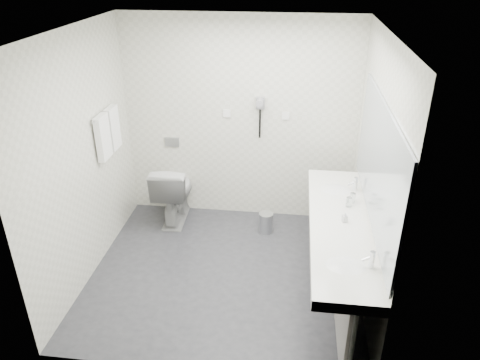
# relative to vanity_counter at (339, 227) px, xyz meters

# --- Properties ---
(floor) EXTENTS (2.80, 2.80, 0.00)m
(floor) POSITION_rel_vanity_counter_xyz_m (-1.12, 0.20, -0.80)
(floor) COLOR #2E2E34
(floor) RESTS_ON ground
(ceiling) EXTENTS (2.80, 2.80, 0.00)m
(ceiling) POSITION_rel_vanity_counter_xyz_m (-1.12, 0.20, 1.70)
(ceiling) COLOR white
(ceiling) RESTS_ON wall_back
(wall_back) EXTENTS (2.80, 0.00, 2.80)m
(wall_back) POSITION_rel_vanity_counter_xyz_m (-1.12, 1.50, 0.45)
(wall_back) COLOR silver
(wall_back) RESTS_ON floor
(wall_front) EXTENTS (2.80, 0.00, 2.80)m
(wall_front) POSITION_rel_vanity_counter_xyz_m (-1.12, -1.10, 0.45)
(wall_front) COLOR silver
(wall_front) RESTS_ON floor
(wall_left) EXTENTS (0.00, 2.60, 2.60)m
(wall_left) POSITION_rel_vanity_counter_xyz_m (-2.52, 0.20, 0.45)
(wall_left) COLOR silver
(wall_left) RESTS_ON floor
(wall_right) EXTENTS (0.00, 2.60, 2.60)m
(wall_right) POSITION_rel_vanity_counter_xyz_m (0.27, 0.20, 0.45)
(wall_right) COLOR silver
(wall_right) RESTS_ON floor
(vanity_counter) EXTENTS (0.55, 2.20, 0.10)m
(vanity_counter) POSITION_rel_vanity_counter_xyz_m (0.00, 0.00, 0.00)
(vanity_counter) COLOR white
(vanity_counter) RESTS_ON floor
(vanity_panel) EXTENTS (0.03, 2.15, 0.75)m
(vanity_panel) POSITION_rel_vanity_counter_xyz_m (0.02, 0.00, -0.42)
(vanity_panel) COLOR gray
(vanity_panel) RESTS_ON floor
(vanity_post_near) EXTENTS (0.06, 0.06, 0.75)m
(vanity_post_near) POSITION_rel_vanity_counter_xyz_m (0.05, -1.04, -0.42)
(vanity_post_near) COLOR silver
(vanity_post_near) RESTS_ON floor
(vanity_post_far) EXTENTS (0.06, 0.06, 0.75)m
(vanity_post_far) POSITION_rel_vanity_counter_xyz_m (0.05, 1.04, -0.42)
(vanity_post_far) COLOR silver
(vanity_post_far) RESTS_ON floor
(mirror) EXTENTS (0.02, 2.20, 1.05)m
(mirror) POSITION_rel_vanity_counter_xyz_m (0.26, 0.00, 0.65)
(mirror) COLOR #B2BCC6
(mirror) RESTS_ON wall_right
(basin_near) EXTENTS (0.40, 0.31, 0.05)m
(basin_near) POSITION_rel_vanity_counter_xyz_m (0.00, -0.65, 0.04)
(basin_near) COLOR white
(basin_near) RESTS_ON vanity_counter
(basin_far) EXTENTS (0.40, 0.31, 0.05)m
(basin_far) POSITION_rel_vanity_counter_xyz_m (0.00, 0.65, 0.04)
(basin_far) COLOR white
(basin_far) RESTS_ON vanity_counter
(faucet_near) EXTENTS (0.04, 0.04, 0.15)m
(faucet_near) POSITION_rel_vanity_counter_xyz_m (0.19, -0.65, 0.12)
(faucet_near) COLOR silver
(faucet_near) RESTS_ON vanity_counter
(faucet_far) EXTENTS (0.04, 0.04, 0.15)m
(faucet_far) POSITION_rel_vanity_counter_xyz_m (0.19, 0.65, 0.12)
(faucet_far) COLOR silver
(faucet_far) RESTS_ON vanity_counter
(soap_bottle_a) EXTENTS (0.05, 0.05, 0.10)m
(soap_bottle_a) POSITION_rel_vanity_counter_xyz_m (0.04, 0.02, 0.10)
(soap_bottle_a) COLOR white
(soap_bottle_a) RESTS_ON vanity_counter
(glass_left) EXTENTS (0.06, 0.06, 0.10)m
(glass_left) POSITION_rel_vanity_counter_xyz_m (0.10, 0.30, 0.10)
(glass_left) COLOR silver
(glass_left) RESTS_ON vanity_counter
(glass_right) EXTENTS (0.07, 0.07, 0.10)m
(glass_right) POSITION_rel_vanity_counter_xyz_m (0.15, 0.40, 0.10)
(glass_right) COLOR silver
(glass_right) RESTS_ON vanity_counter
(toilet) EXTENTS (0.46, 0.79, 0.78)m
(toilet) POSITION_rel_vanity_counter_xyz_m (-1.92, 1.22, -0.41)
(toilet) COLOR white
(toilet) RESTS_ON floor
(flush_plate) EXTENTS (0.18, 0.02, 0.12)m
(flush_plate) POSITION_rel_vanity_counter_xyz_m (-1.98, 1.49, 0.15)
(flush_plate) COLOR #B2B5BA
(flush_plate) RESTS_ON wall_back
(pedal_bin) EXTENTS (0.21, 0.21, 0.24)m
(pedal_bin) POSITION_rel_vanity_counter_xyz_m (-0.75, 1.05, -0.68)
(pedal_bin) COLOR #B2B5BA
(pedal_bin) RESTS_ON floor
(bin_lid) EXTENTS (0.17, 0.17, 0.02)m
(bin_lid) POSITION_rel_vanity_counter_xyz_m (-0.75, 1.05, -0.55)
(bin_lid) COLOR #B2B5BA
(bin_lid) RESTS_ON pedal_bin
(towel_rail) EXTENTS (0.02, 0.62, 0.02)m
(towel_rail) POSITION_rel_vanity_counter_xyz_m (-2.47, 0.75, 0.75)
(towel_rail) COLOR silver
(towel_rail) RESTS_ON wall_left
(towel_near) EXTENTS (0.07, 0.24, 0.48)m
(towel_near) POSITION_rel_vanity_counter_xyz_m (-2.46, 0.61, 0.53)
(towel_near) COLOR white
(towel_near) RESTS_ON towel_rail
(towel_far) EXTENTS (0.07, 0.24, 0.48)m
(towel_far) POSITION_rel_vanity_counter_xyz_m (-2.46, 0.89, 0.53)
(towel_far) COLOR white
(towel_far) RESTS_ON towel_rail
(dryer_cradle) EXTENTS (0.10, 0.04, 0.14)m
(dryer_cradle) POSITION_rel_vanity_counter_xyz_m (-0.88, 1.47, 0.70)
(dryer_cradle) COLOR gray
(dryer_cradle) RESTS_ON wall_back
(dryer_barrel) EXTENTS (0.08, 0.14, 0.08)m
(dryer_barrel) POSITION_rel_vanity_counter_xyz_m (-0.88, 1.40, 0.73)
(dryer_barrel) COLOR gray
(dryer_barrel) RESTS_ON dryer_cradle
(dryer_cord) EXTENTS (0.02, 0.02, 0.35)m
(dryer_cord) POSITION_rel_vanity_counter_xyz_m (-0.88, 1.46, 0.45)
(dryer_cord) COLOR black
(dryer_cord) RESTS_ON dryer_cradle
(switch_plate_a) EXTENTS (0.09, 0.02, 0.09)m
(switch_plate_a) POSITION_rel_vanity_counter_xyz_m (-1.27, 1.49, 0.55)
(switch_plate_a) COLOR white
(switch_plate_a) RESTS_ON wall_back
(switch_plate_b) EXTENTS (0.09, 0.02, 0.09)m
(switch_plate_b) POSITION_rel_vanity_counter_xyz_m (-0.57, 1.49, 0.55)
(switch_plate_b) COLOR white
(switch_plate_b) RESTS_ON wall_back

